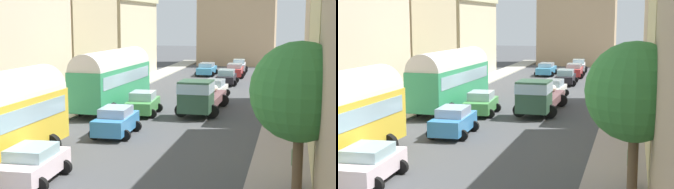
# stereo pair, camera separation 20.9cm
# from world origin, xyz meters

# --- Properties ---
(ground_plane) EXTENTS (154.00, 154.00, 0.00)m
(ground_plane) POSITION_xyz_m (0.00, 27.00, 0.00)
(ground_plane) COLOR #444649
(sidewalk_left) EXTENTS (2.50, 70.00, 0.14)m
(sidewalk_left) POSITION_xyz_m (-7.25, 27.00, 0.07)
(sidewalk_left) COLOR #B1AE9D
(sidewalk_left) RESTS_ON ground
(sidewalk_right) EXTENTS (2.50, 70.00, 0.14)m
(sidewalk_right) POSITION_xyz_m (7.25, 27.00, 0.07)
(sidewalk_right) COLOR #A0928C
(sidewalk_right) RESTS_ON ground
(building_left_2) EXTENTS (5.35, 9.75, 13.29)m
(building_left_2) POSITION_xyz_m (-11.18, 26.87, 6.64)
(building_left_2) COLOR tan
(building_left_2) RESTS_ON ground
(building_left_3) EXTENTS (5.63, 13.05, 8.69)m
(building_left_3) POSITION_xyz_m (-11.06, 39.21, 4.37)
(building_left_3) COLOR beige
(building_left_3) RESTS_ON ground
(distant_church) EXTENTS (10.43, 7.32, 23.26)m
(distant_church) POSITION_xyz_m (-0.00, 57.64, 7.98)
(distant_church) COLOR tan
(distant_church) RESTS_ON ground
(parked_bus_1) EXTENTS (3.42, 9.81, 4.23)m
(parked_bus_1) POSITION_xyz_m (-4.74, 20.18, 2.36)
(parked_bus_1) COLOR #349B63
(parked_bus_1) RESTS_ON ground
(cargo_truck_0) EXTENTS (3.00, 7.69, 2.46)m
(cargo_truck_0) POSITION_xyz_m (1.70, 19.76, 1.25)
(cargo_truck_0) COLOR #2B4C37
(cargo_truck_0) RESTS_ON ground
(car_0) EXTENTS (2.28, 3.81, 1.51)m
(car_0) POSITION_xyz_m (1.56, 26.94, 0.76)
(car_0) COLOR silver
(car_0) RESTS_ON ground
(car_1) EXTENTS (2.37, 4.20, 1.49)m
(car_1) POSITION_xyz_m (1.41, 35.47, 0.75)
(car_1) COLOR black
(car_1) RESTS_ON ground
(car_2) EXTENTS (2.36, 4.32, 1.53)m
(car_2) POSITION_xyz_m (1.49, 41.74, 0.78)
(car_2) COLOR #B23131
(car_2) RESTS_ON ground
(car_3) EXTENTS (2.34, 4.38, 1.51)m
(car_3) POSITION_xyz_m (1.33, 47.88, 0.77)
(car_3) COLOR silver
(car_3) RESTS_ON ground
(car_4) EXTENTS (2.46, 3.82, 1.45)m
(car_4) POSITION_xyz_m (-2.19, 4.16, 0.74)
(car_4) COLOR silver
(car_4) RESTS_ON ground
(car_5) EXTENTS (2.41, 3.86, 1.59)m
(car_5) POSITION_xyz_m (-1.71, 12.47, 0.81)
(car_5) COLOR #3B88CE
(car_5) RESTS_ON ground
(car_6) EXTENTS (2.47, 3.73, 1.58)m
(car_6) POSITION_xyz_m (-2.02, 18.59, 0.79)
(car_6) COLOR #49984B
(car_6) RESTS_ON ground
(car_7) EXTENTS (2.31, 4.28, 1.44)m
(car_7) POSITION_xyz_m (-1.81, 42.93, 0.74)
(car_7) COLOR #3E94C5
(car_7) RESTS_ON ground
(pedestrian_0) EXTENTS (0.35, 0.35, 1.77)m
(pedestrian_0) POSITION_xyz_m (6.64, 27.69, 1.01)
(pedestrian_0) COLOR slate
(pedestrian_0) RESTS_ON ground
(pedestrian_1) EXTENTS (0.48, 0.48, 1.75)m
(pedestrian_1) POSITION_xyz_m (7.88, 5.79, 0.99)
(pedestrian_1) COLOR navy
(pedestrian_1) RESTS_ON ground
(roadside_tree_0) EXTENTS (3.36, 3.36, 5.69)m
(roadside_tree_0) POSITION_xyz_m (7.90, 3.87, 3.99)
(roadside_tree_0) COLOR brown
(roadside_tree_0) RESTS_ON ground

